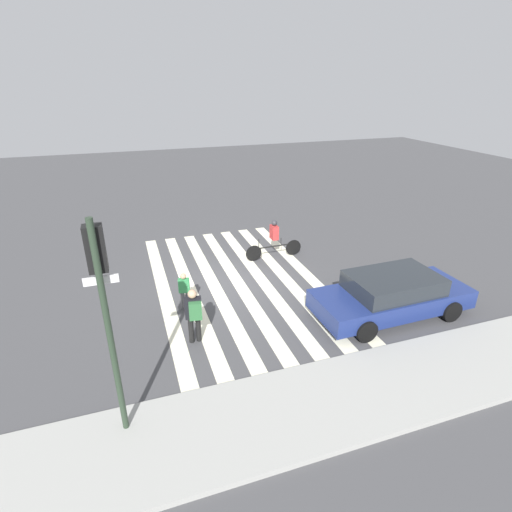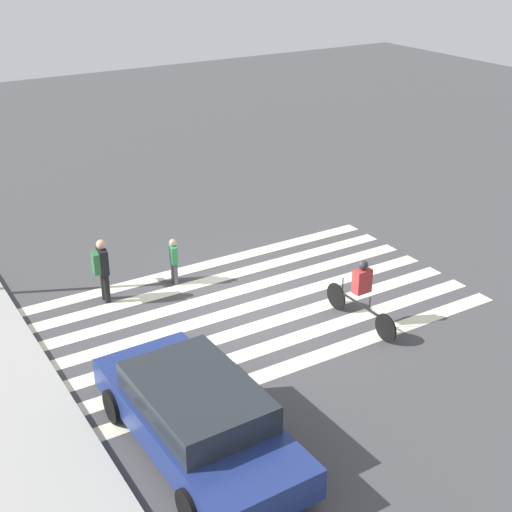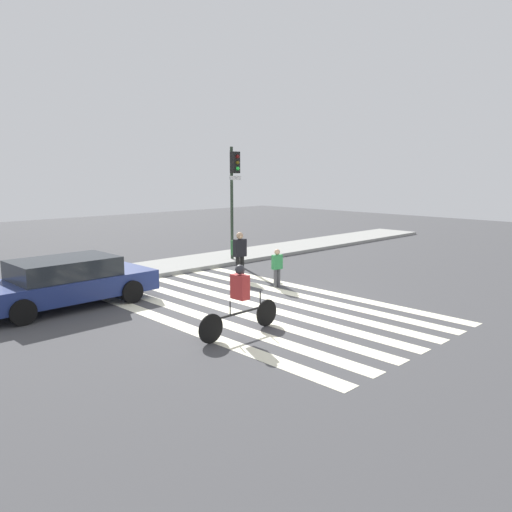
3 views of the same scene
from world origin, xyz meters
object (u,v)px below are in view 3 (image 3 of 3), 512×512
object	(u,v)px
pedestrian_adult_blue_shirt	(277,266)
traffic_light	(234,182)
pedestrian_adult_tall_backpack	(239,251)
cyclist_near_curb	(240,297)
car_parked_silver_sedan	(65,282)

from	to	relation	value
pedestrian_adult_blue_shirt	traffic_light	bearing A→B (deg)	-101.89
traffic_light	pedestrian_adult_tall_backpack	distance (m)	3.87
traffic_light	cyclist_near_curb	distance (m)	9.51
pedestrian_adult_tall_backpack	car_parked_silver_sedan	world-z (taller)	pedestrian_adult_tall_backpack
traffic_light	pedestrian_adult_tall_backpack	bearing A→B (deg)	-128.35
pedestrian_adult_tall_backpack	cyclist_near_curb	xyz separation A→B (m)	(-4.06, -4.55, -0.08)
pedestrian_adult_blue_shirt	pedestrian_adult_tall_backpack	bearing A→B (deg)	-78.28
traffic_light	pedestrian_adult_blue_shirt	size ratio (longest dim) A/B	3.79
cyclist_near_curb	pedestrian_adult_tall_backpack	bearing A→B (deg)	47.05
car_parked_silver_sedan	pedestrian_adult_blue_shirt	bearing A→B (deg)	-23.08
car_parked_silver_sedan	pedestrian_adult_tall_backpack	bearing A→B (deg)	-6.13
pedestrian_adult_tall_backpack	cyclist_near_curb	size ratio (longest dim) A/B	0.68
pedestrian_adult_tall_backpack	cyclist_near_curb	world-z (taller)	pedestrian_adult_tall_backpack
pedestrian_adult_blue_shirt	car_parked_silver_sedan	xyz separation A→B (m)	(-5.86, 2.36, 0.00)
traffic_light	car_parked_silver_sedan	world-z (taller)	traffic_light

